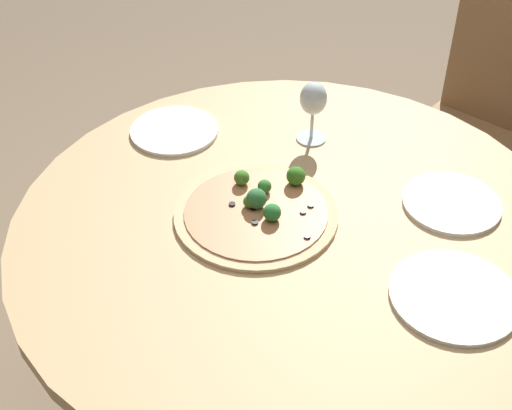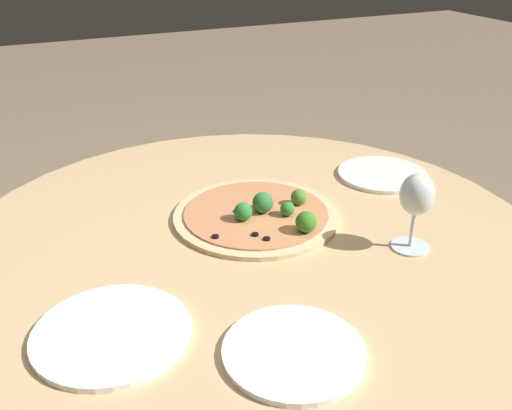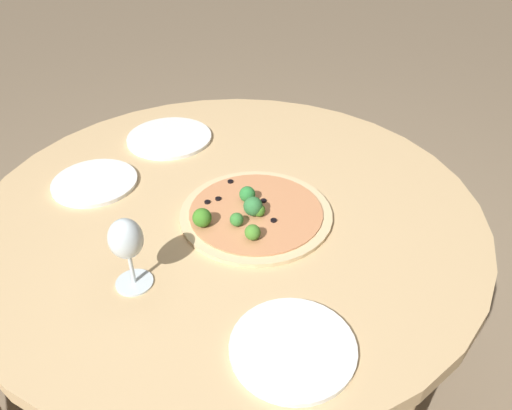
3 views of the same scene
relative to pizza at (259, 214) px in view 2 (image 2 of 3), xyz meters
name	(u,v)px [view 2 (image 2 of 3)]	position (x,y,z in m)	size (l,w,h in m)	color
dining_table	(250,260)	(0.06, -0.05, -0.07)	(1.19, 1.19, 0.70)	tan
pizza	(259,214)	(0.00, 0.00, 0.00)	(0.35, 0.35, 0.06)	#DBBC89
wine_glass	(417,198)	(0.23, 0.21, 0.10)	(0.07, 0.07, 0.15)	silver
plate_near	(382,174)	(-0.07, 0.37, -0.01)	(0.22, 0.22, 0.01)	white
plate_far	(294,351)	(0.40, -0.13, -0.01)	(0.21, 0.21, 0.01)	white
plate_side	(112,333)	(0.25, -0.36, -0.01)	(0.24, 0.24, 0.01)	white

